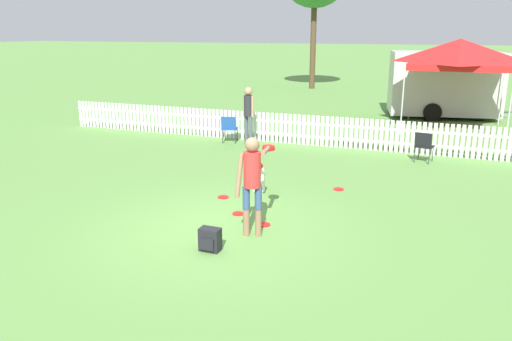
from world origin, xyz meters
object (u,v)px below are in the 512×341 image
Objects in this scene: folding_chair_center at (424,144)px; leaping_dog at (258,173)px; frisbee_far_scatter at (238,214)px; folding_chair_blue_left at (229,127)px; handler_person at (253,174)px; equipment_trailer at (444,83)px; backpack_on_grass at (210,240)px; frisbee_near_dog at (264,225)px; spectator_standing at (248,110)px; frisbee_midfield at (339,189)px; canopy_tent_main at (460,54)px; frisbee_near_handler at (223,197)px.

leaping_dog is at bearing 64.83° from folding_chair_center.
folding_chair_blue_left is at bearing 115.80° from frisbee_far_scatter.
handler_person is 7.20m from folding_chair_blue_left.
equipment_trailer is (3.18, 13.06, 1.32)m from frisbee_far_scatter.
leaping_dog is 4.46× the size of frisbee_far_scatter.
folding_chair_center is at bearing 68.18° from backpack_on_grass.
equipment_trailer reaches higher than frisbee_near_dog.
folding_chair_blue_left is 1.02× the size of folding_chair_center.
folding_chair_center is at bearing 163.70° from folding_chair_blue_left.
spectator_standing is 0.35× the size of equipment_trailer.
equipment_trailer is at bearing -123.52° from leaping_dog.
frisbee_midfield is at bearing 72.30° from backpack_on_grass.
canopy_tent_main reaches higher than handler_person.
folding_chair_blue_left reaches higher than frisbee_far_scatter.
frisbee_near_handler is 0.04× the size of equipment_trailer.
frisbee_far_scatter is 0.07× the size of canopy_tent_main.
spectator_standing reaches higher than frisbee_far_scatter.
spectator_standing is at bearing 110.30° from frisbee_far_scatter.
frisbee_far_scatter is (0.04, -1.15, -0.48)m from leaping_dog.
frisbee_far_scatter is 5.99m from spectator_standing.
folding_chair_blue_left is at bearing 119.46° from frisbee_near_dog.
folding_chair_center is 5.58m from canopy_tent_main.
handler_person is 3.25m from frisbee_midfield.
leaping_dog is 4.46× the size of frisbee_near_dog.
handler_person reaches higher than folding_chair_blue_left.
frisbee_near_dog is at bearing -105.60° from canopy_tent_main.
handler_person reaches higher than frisbee_far_scatter.
folding_chair_center is (2.36, 6.04, -0.58)m from handler_person.
handler_person is 2.13m from leaping_dog.
equipment_trailer reaches higher than folding_chair_blue_left.
frisbee_near_handler is at bearing 111.07° from handler_person.
spectator_standing is (-2.00, 4.38, 0.57)m from leaping_dog.
frisbee_near_dog is at bearing 68.47° from handler_person.
frisbee_near_handler is 0.27× the size of folding_chair_blue_left.
leaping_dog is 5.16m from folding_chair_blue_left.
frisbee_midfield is (0.82, 2.96, -1.05)m from handler_person.
folding_chair_blue_left is (-3.31, 6.37, -0.56)m from handler_person.
backpack_on_grass is at bearing -69.57° from frisbee_near_handler.
canopy_tent_main is (3.63, 10.38, 2.56)m from frisbee_far_scatter.
equipment_trailer reaches higher than backpack_on_grass.
spectator_standing is at bearing 114.63° from frisbee_near_dog.
folding_chair_blue_left is at bearing -77.40° from leaping_dog.
frisbee_near_dog is at bearing -111.79° from equipment_trailer.
frisbee_midfield is (0.80, 2.50, 0.00)m from frisbee_near_dog.
folding_chair_center reaches higher than frisbee_midfield.
leaping_dog is at bearing 31.50° from frisbee_near_handler.
folding_chair_blue_left is 0.48× the size of spectator_standing.
frisbee_far_scatter is (0.67, -0.77, 0.00)m from frisbee_near_handler.
frisbee_near_dog is 13.70m from equipment_trailer.
frisbee_near_handler is at bearing 131.08° from frisbee_far_scatter.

